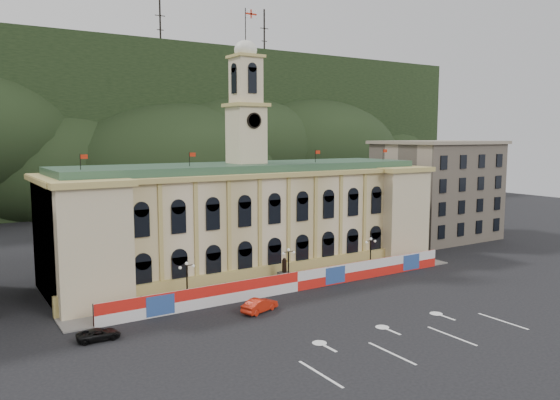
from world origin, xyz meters
TOP-DOWN VIEW (x-y plane):
  - ground at (0.00, 0.00)m, footprint 260.00×260.00m
  - lane_markings at (0.00, -5.00)m, footprint 26.00×10.00m
  - hill_ridge at (0.03, 121.99)m, footprint 230.00×80.00m
  - city_hall at (0.00, 27.63)m, footprint 56.20×17.60m
  - side_building_right at (43.00, 30.93)m, footprint 21.00×17.00m
  - hoarding_fence at (0.06, 15.07)m, footprint 50.00×0.44m
  - pavement at (0.00, 17.75)m, footprint 56.00×5.50m
  - statue at (0.00, 18.00)m, footprint 1.40×1.40m
  - lamp_left at (-14.00, 17.00)m, footprint 1.96×0.44m
  - lamp_center at (0.00, 17.00)m, footprint 1.96×0.44m
  - lamp_right at (14.00, 17.00)m, footprint 1.96×0.44m
  - red_sedan at (-8.13, 10.49)m, footprint 4.50×5.64m
  - black_suv at (-25.44, 11.47)m, footprint 2.25×4.26m

SIDE VIEW (x-z plane):
  - ground at x=0.00m, z-range 0.00..0.00m
  - lane_markings at x=0.00m, z-range -0.01..0.01m
  - pavement at x=0.00m, z-range 0.00..0.16m
  - black_suv at x=-25.44m, z-range 0.00..1.14m
  - red_sedan at x=-8.13m, z-range 0.00..1.53m
  - statue at x=0.00m, z-range -0.67..3.05m
  - hoarding_fence at x=0.06m, z-range 0.00..2.50m
  - lamp_left at x=-14.00m, z-range 0.50..5.65m
  - lamp_center at x=0.00m, z-range 0.50..5.65m
  - lamp_right at x=14.00m, z-range 0.50..5.65m
  - city_hall at x=0.00m, z-range -10.70..26.40m
  - side_building_right at x=43.00m, z-range 0.03..18.63m
  - hill_ridge at x=0.03m, z-range -12.52..51.48m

